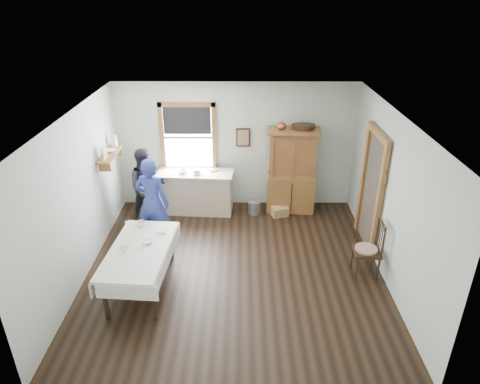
# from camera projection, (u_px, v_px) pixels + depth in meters

# --- Properties ---
(room) EXTENTS (5.01, 5.01, 2.70)m
(room) POSITION_uv_depth(u_px,v_px,m) (234.00, 199.00, 6.81)
(room) COLOR black
(room) RESTS_ON ground
(window) EXTENTS (1.18, 0.07, 1.48)m
(window) POSITION_uv_depth(u_px,v_px,m) (188.00, 133.00, 8.90)
(window) COLOR white
(window) RESTS_ON room
(doorway) EXTENTS (0.09, 1.14, 2.22)m
(doorway) POSITION_uv_depth(u_px,v_px,m) (372.00, 187.00, 7.64)
(doorway) COLOR #423A2F
(doorway) RESTS_ON room
(wall_shelf) EXTENTS (0.24, 1.00, 0.44)m
(wall_shelf) POSITION_uv_depth(u_px,v_px,m) (110.00, 152.00, 8.10)
(wall_shelf) COLOR #95622E
(wall_shelf) RESTS_ON room
(framed_picture) EXTENTS (0.30, 0.04, 0.40)m
(framed_picture) POSITION_uv_depth(u_px,v_px,m) (243.00, 138.00, 8.93)
(framed_picture) COLOR black
(framed_picture) RESTS_ON room
(rug_beater) EXTENTS (0.01, 0.27, 0.27)m
(rug_beater) POSITION_uv_depth(u_px,v_px,m) (386.00, 171.00, 6.90)
(rug_beater) COLOR black
(rug_beater) RESTS_ON room
(work_counter) EXTENTS (1.62, 0.71, 0.90)m
(work_counter) POSITION_uv_depth(u_px,v_px,m) (196.00, 192.00, 9.10)
(work_counter) COLOR tan
(work_counter) RESTS_ON room
(china_hutch) EXTENTS (1.10, 0.59, 1.82)m
(china_hutch) POSITION_uv_depth(u_px,v_px,m) (292.00, 171.00, 8.95)
(china_hutch) COLOR #95622E
(china_hutch) RESTS_ON room
(dining_table) EXTENTS (1.06, 1.84, 0.71)m
(dining_table) POSITION_uv_depth(u_px,v_px,m) (141.00, 267.00, 6.84)
(dining_table) COLOR white
(dining_table) RESTS_ON room
(spindle_chair) EXTENTS (0.49, 0.49, 1.02)m
(spindle_chair) POSITION_uv_depth(u_px,v_px,m) (367.00, 248.00, 7.05)
(spindle_chair) COLOR black
(spindle_chair) RESTS_ON room
(pail) EXTENTS (0.34, 0.34, 0.29)m
(pail) POSITION_uv_depth(u_px,v_px,m) (254.00, 207.00, 9.13)
(pail) COLOR #9B9CA3
(pail) RESTS_ON room
(wicker_basket) EXTENTS (0.39, 0.33, 0.20)m
(wicker_basket) POSITION_uv_depth(u_px,v_px,m) (280.00, 211.00, 9.06)
(wicker_basket) COLOR #A07148
(wicker_basket) RESTS_ON room
(woman_blue) EXTENTS (0.67, 0.53, 1.61)m
(woman_blue) POSITION_uv_depth(u_px,v_px,m) (153.00, 205.00, 7.79)
(woman_blue) COLOR navy
(woman_blue) RESTS_ON room
(figure_dark) EXTENTS (0.87, 0.79, 1.46)m
(figure_dark) POSITION_uv_depth(u_px,v_px,m) (148.00, 189.00, 8.57)
(figure_dark) COLOR black
(figure_dark) RESTS_ON room
(table_cup_a) EXTENTS (0.17, 0.17, 0.10)m
(table_cup_a) POSITION_uv_depth(u_px,v_px,m) (141.00, 223.00, 7.28)
(table_cup_a) COLOR white
(table_cup_a) RESTS_ON dining_table
(table_cup_b) EXTENTS (0.11, 0.11, 0.09)m
(table_cup_b) POSITION_uv_depth(u_px,v_px,m) (124.00, 249.00, 6.60)
(table_cup_b) COLOR white
(table_cup_b) RESTS_ON dining_table
(table_bowl) EXTENTS (0.26, 0.26, 0.05)m
(table_bowl) POSITION_uv_depth(u_px,v_px,m) (148.00, 241.00, 6.83)
(table_bowl) COLOR white
(table_bowl) RESTS_ON dining_table
(counter_book) EXTENTS (0.23, 0.26, 0.02)m
(counter_book) POSITION_uv_depth(u_px,v_px,m) (208.00, 170.00, 9.00)
(counter_book) COLOR #7E6B54
(counter_book) RESTS_ON work_counter
(counter_bowl) EXTENTS (0.24, 0.24, 0.06)m
(counter_bowl) POSITION_uv_depth(u_px,v_px,m) (183.00, 172.00, 8.85)
(counter_bowl) COLOR white
(counter_bowl) RESTS_ON work_counter
(shelf_bowl) EXTENTS (0.22, 0.22, 0.05)m
(shelf_bowl) POSITION_uv_depth(u_px,v_px,m) (110.00, 151.00, 8.10)
(shelf_bowl) COLOR white
(shelf_bowl) RESTS_ON wall_shelf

